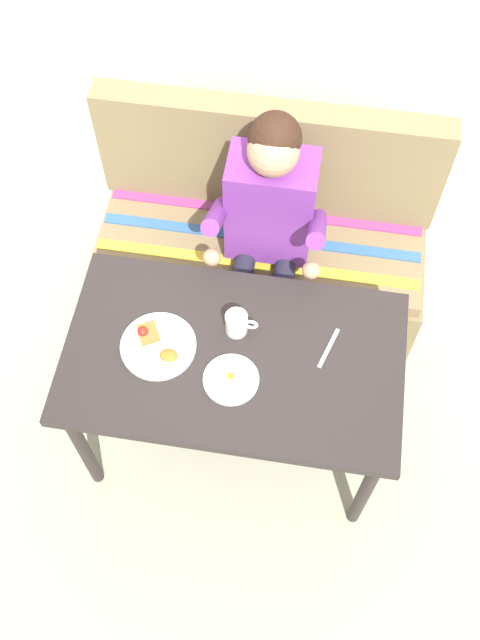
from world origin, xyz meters
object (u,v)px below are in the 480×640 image
plate_breakfast (157,345)px  plate_eggs (231,379)px  table (234,365)px  coffee_mug (237,323)px  person (268,223)px  couch (261,247)px  fork (329,348)px

plate_breakfast → plate_eggs: plate_breakfast is taller
table → coffee_mug: bearing=91.5°
coffee_mug → person: bearing=84.8°
table → plate_breakfast: 0.29m
table → couch: size_ratio=0.83×
plate_breakfast → table: bearing=1.6°
table → plate_breakfast: plate_breakfast is taller
table → fork: 0.35m
couch → plate_breakfast: size_ratio=5.35×
table → coffee_mug: (-0.00, 0.10, 0.13)m
person → coffee_mug: person is taller
plate_eggs → coffee_mug: coffee_mug is taller
plate_eggs → coffee_mug: 0.21m
coffee_mug → fork: (0.33, -0.02, -0.05)m
table → plate_eggs: size_ratio=6.18×
plate_breakfast → coffee_mug: (0.27, 0.11, 0.04)m
table → person: (0.04, 0.59, 0.09)m
fork → plate_eggs: bearing=-133.1°
table → plate_eggs: (0.01, -0.10, 0.09)m
couch → plate_breakfast: bearing=-109.3°
plate_eggs → person: bearing=87.2°
table → couch: 0.83m
person → plate_eggs: bearing=-92.8°
person → plate_eggs: size_ratio=6.24×
couch → coffee_mug: 0.80m
plate_breakfast → fork: size_ratio=1.58×
couch → coffee_mug: bearing=-90.2°
couch → coffee_mug: couch is taller
plate_eggs → fork: plate_eggs is taller
table → fork: fork is taller
plate_eggs → coffee_mug: (-0.01, 0.20, 0.04)m
couch → fork: 0.86m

